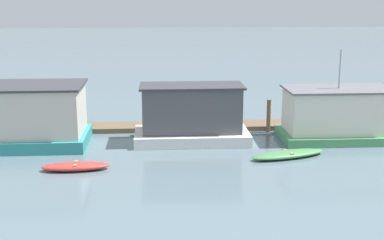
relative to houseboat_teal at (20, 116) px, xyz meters
name	(u,v)px	position (x,y,z in m)	size (l,w,h in m)	color
ground_plane	(191,140)	(9.48, 0.53, -1.66)	(200.00, 200.00, 0.00)	slate
dock_walkway	(188,126)	(9.48, 3.05, -1.51)	(33.80, 1.84, 0.30)	brown
houseboat_teal	(20,116)	(0.00, 0.00, 0.00)	(7.34, 4.20, 3.41)	teal
houseboat_white	(192,116)	(9.50, 0.15, -0.16)	(6.45, 3.24, 3.27)	white
houseboat_green	(337,115)	(17.88, 0.05, -0.22)	(6.48, 3.57, 5.21)	#4C9360
dinghy_red	(76,166)	(3.64, -4.56, -1.46)	(3.28, 1.21, 0.39)	red
dinghy_green	(288,154)	(14.26, -3.24, -1.48)	(4.24, 2.21, 0.35)	#47844C
mooring_post_near_right	(269,116)	(14.28, 1.88, -0.65)	(0.25, 0.25, 2.02)	brown
mooring_post_far_left	(297,122)	(16.07, 1.88, -1.04)	(0.25, 0.25, 1.23)	#846B4C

